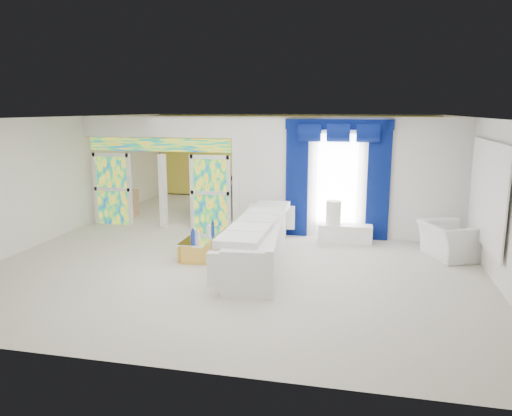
% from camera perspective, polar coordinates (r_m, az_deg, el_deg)
% --- Properties ---
extents(floor, '(12.00, 12.00, 0.00)m').
position_cam_1_polar(floor, '(11.89, -0.17, -4.00)').
color(floor, '#B7AF9E').
rests_on(floor, ground).
extents(dividing_wall, '(5.70, 0.18, 3.00)m').
position_cam_1_polar(dividing_wall, '(12.31, 10.69, 3.46)').
color(dividing_wall, white).
rests_on(dividing_wall, ground).
extents(dividing_header, '(4.30, 0.18, 0.55)m').
position_cam_1_polar(dividing_header, '(13.31, -11.44, 9.33)').
color(dividing_header, white).
rests_on(dividing_header, dividing_wall).
extents(stained_panel_left, '(0.95, 0.04, 2.00)m').
position_cam_1_polar(stained_panel_left, '(14.11, -16.48, 2.15)').
color(stained_panel_left, '#994C3F').
rests_on(stained_panel_left, ground).
extents(stained_panel_right, '(0.95, 0.04, 2.00)m').
position_cam_1_polar(stained_panel_right, '(12.98, -5.37, 1.80)').
color(stained_panel_right, '#994C3F').
rests_on(stained_panel_right, ground).
extents(stained_transom, '(4.00, 0.05, 0.35)m').
position_cam_1_polar(stained_transom, '(13.34, -11.36, 7.29)').
color(stained_transom, '#994C3F').
rests_on(stained_transom, dividing_header).
extents(window_pane, '(1.00, 0.02, 2.30)m').
position_cam_1_polar(window_pane, '(12.22, 9.49, 3.22)').
color(window_pane, white).
rests_on(window_pane, dividing_wall).
extents(blue_drape_left, '(0.55, 0.10, 2.80)m').
position_cam_1_polar(blue_drape_left, '(12.29, 4.81, 3.14)').
color(blue_drape_left, '#030744').
rests_on(blue_drape_left, ground).
extents(blue_drape_right, '(0.55, 0.10, 2.80)m').
position_cam_1_polar(blue_drape_right, '(12.19, 14.18, 2.76)').
color(blue_drape_right, '#030744').
rests_on(blue_drape_right, ground).
extents(blue_pelmet, '(2.60, 0.12, 0.25)m').
position_cam_1_polar(blue_pelmet, '(12.07, 9.70, 9.64)').
color(blue_pelmet, '#030744').
rests_on(blue_pelmet, dividing_wall).
extents(wall_mirror, '(0.04, 2.70, 1.90)m').
position_cam_1_polar(wall_mirror, '(10.60, 25.57, 1.52)').
color(wall_mirror, white).
rests_on(wall_mirror, ground).
extents(gold_curtains, '(9.70, 0.12, 2.90)m').
position_cam_1_polar(gold_curtains, '(17.35, 4.08, 5.94)').
color(gold_curtains, gold).
rests_on(gold_curtains, ground).
extents(white_sofa, '(1.39, 4.41, 0.83)m').
position_cam_1_polar(white_sofa, '(10.35, 0.40, -4.01)').
color(white_sofa, white).
rests_on(white_sofa, ground).
extents(coffee_table, '(0.78, 1.82, 0.39)m').
position_cam_1_polar(coffee_table, '(11.03, -6.17, -4.25)').
color(coffee_table, gold).
rests_on(coffee_table, ground).
extents(console_table, '(1.29, 0.43, 0.43)m').
position_cam_1_polar(console_table, '(12.04, 10.42, -2.95)').
color(console_table, white).
rests_on(console_table, ground).
extents(table_lamp, '(0.36, 0.36, 0.58)m').
position_cam_1_polar(table_lamp, '(11.94, 9.08, -0.54)').
color(table_lamp, silver).
rests_on(table_lamp, console_table).
extents(armchair, '(1.44, 1.51, 0.78)m').
position_cam_1_polar(armchair, '(11.37, 21.85, -3.56)').
color(armchair, white).
rests_on(armchair, ground).
extents(grand_piano, '(2.14, 2.44, 1.04)m').
position_cam_1_polar(grand_piano, '(15.09, -3.17, 1.35)').
color(grand_piano, black).
rests_on(grand_piano, ground).
extents(piano_bench, '(1.01, 0.65, 0.31)m').
position_cam_1_polar(piano_bench, '(13.66, -4.95, -1.31)').
color(piano_bench, black).
rests_on(piano_bench, ground).
extents(tv_console, '(0.60, 0.56, 0.79)m').
position_cam_1_polar(tv_console, '(15.15, -14.82, 0.54)').
color(tv_console, tan).
rests_on(tv_console, ground).
extents(chandelier, '(0.60, 0.60, 0.60)m').
position_cam_1_polar(chandelier, '(15.36, -5.89, 9.49)').
color(chandelier, gold).
rests_on(chandelier, ceiling).
extents(decanters, '(0.19, 1.16, 0.24)m').
position_cam_1_polar(decanters, '(10.90, -6.35, -2.89)').
color(decanters, navy).
rests_on(decanters, coffee_table).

